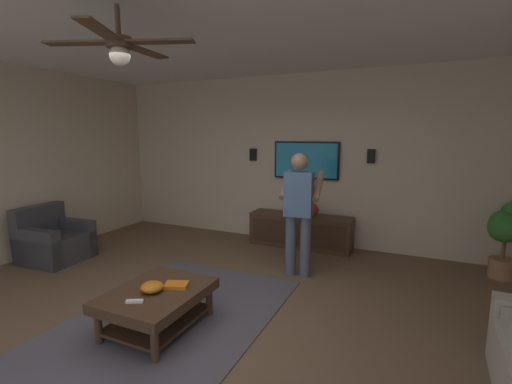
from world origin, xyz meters
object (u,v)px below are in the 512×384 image
at_px(bowl, 152,287).
at_px(remote_white, 135,301).
at_px(coffee_table, 157,300).
at_px(media_console, 300,231).
at_px(wall_speaker_right, 253,155).
at_px(potted_plant_tall, 508,229).
at_px(ceiling_fan, 120,46).
at_px(vase_round, 312,209).
at_px(person_standing, 299,207).
at_px(wall_speaker_left, 371,156).
at_px(tv, 306,160).
at_px(book, 176,285).
at_px(armchair, 54,242).

distance_m(bowl, remote_white, 0.24).
xyz_separation_m(coffee_table, media_console, (3.02, -0.50, -0.02)).
relative_size(bowl, wall_speaker_right, 0.96).
relative_size(potted_plant_tall, wall_speaker_right, 4.79).
bearing_deg(ceiling_fan, vase_round, -11.79).
height_order(person_standing, wall_speaker_left, wall_speaker_left).
bearing_deg(tv, bowl, -8.73).
relative_size(bowl, book, 0.96).
height_order(book, ceiling_fan, ceiling_fan).
height_order(coffee_table, ceiling_fan, ceiling_fan).
height_order(bowl, ceiling_fan, ceiling_fan).
bearing_deg(remote_white, armchair, 128.42).
bearing_deg(person_standing, book, 153.05).
relative_size(potted_plant_tall, remote_white, 7.02).
bearing_deg(bowl, vase_round, -12.78).
bearing_deg(potted_plant_tall, coffee_table, 130.19).
bearing_deg(vase_round, person_standing, -172.97).
bearing_deg(wall_speaker_left, person_standing, 153.41).
xyz_separation_m(armchair, tv, (2.39, -3.18, 1.17)).
bearing_deg(armchair, remote_white, -27.54).
height_order(media_console, potted_plant_tall, potted_plant_tall).
bearing_deg(armchair, wall_speaker_left, 25.32).
height_order(remote_white, book, book).
distance_m(potted_plant_tall, book, 4.17).
bearing_deg(media_console, ceiling_fan, -8.63).
bearing_deg(wall_speaker_right, potted_plant_tall, -97.02).
relative_size(book, vase_round, 1.00).
bearing_deg(potted_plant_tall, wall_speaker_right, 82.98).
height_order(tv, vase_round, tv).
distance_m(media_console, ceiling_fan, 4.04).
distance_m(coffee_table, wall_speaker_left, 3.83).
xyz_separation_m(media_console, wall_speaker_right, (0.25, 1.00, 1.24)).
bearing_deg(wall_speaker_right, remote_white, -172.10).
bearing_deg(bowl, media_console, -9.41).
bearing_deg(armchair, potted_plant_tall, 13.57).
relative_size(potted_plant_tall, bowl, 4.96).
bearing_deg(vase_round, potted_plant_tall, -94.68).
distance_m(bowl, book, 0.23).
xyz_separation_m(tv, person_standing, (-1.42, -0.33, -0.51)).
height_order(person_standing, ceiling_fan, ceiling_fan).
height_order(remote_white, wall_speaker_left, wall_speaker_left).
bearing_deg(wall_speaker_right, armchair, 137.72).
distance_m(wall_speaker_right, ceiling_fan, 3.73).
height_order(bowl, book, bowl).
height_order(media_console, person_standing, person_standing).
bearing_deg(tv, remote_white, -8.06).
height_order(coffee_table, remote_white, remote_white).
relative_size(bowl, wall_speaker_left, 0.96).
distance_m(armchair, person_standing, 3.71).
bearing_deg(person_standing, tv, 8.49).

